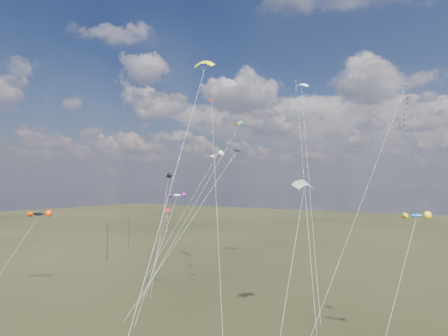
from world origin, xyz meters
The scene contains 16 objects.
utility_pole_near centered at (-38.00, 30.00, 4.09)m, with size 1.40×0.20×8.00m.
utility_pole_far centered at (-46.00, 44.00, 4.09)m, with size 1.40×0.20×8.00m.
diamond_black_high centered at (21.83, 29.09, 25.75)m, with size 7.97×18.41×30.50m.
diamond_navy_tall centered at (3.61, 36.50, 30.89)m, with size 13.79×27.16×36.36m.
diamond_black_mid centered at (-0.13, 14.19, 15.35)m, with size 8.24×14.43×21.59m.
diamond_red_low centered at (-12.21, 19.68, 10.23)m, with size 2.35×7.07×12.64m.
diamond_orange_center centered at (0.15, 15.23, 21.11)m, with size 14.09×17.97×29.86m.
parafoil_yellow centered at (4.48, 6.77, 30.52)m, with size 10.30×24.47×31.34m.
parafoil_blue_white centered at (3.08, 39.97, 34.98)m, with size 12.78×23.99×35.84m.
parafoil_striped centered at (13.30, 14.51, 16.89)m, with size 4.17×16.10×17.67m.
parafoil_tricolor centered at (-0.07, 21.91, 25.94)m, with size 10.22×13.12×26.68m.
novelty_black_orange centered at (-28.07, 7.44, 11.93)m, with size 6.30×6.88×12.52m.
novelty_orange_black centered at (-14.34, 22.59, 17.96)m, with size 5.70×10.23×18.51m.
novelty_white_purple centered at (-5.53, 14.22, 15.02)m, with size 3.20×11.35×15.50m.
novelty_redwhite_stripe centered at (-12.29, 34.34, 22.15)m, with size 7.50×16.03×22.90m.
novelty_blue_yellow centered at (25.48, 12.78, 13.67)m, with size 3.64×9.49×14.19m.
Camera 1 is at (30.78, -29.83, 17.01)m, focal length 32.00 mm.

